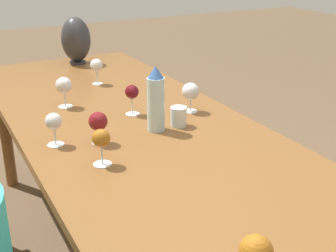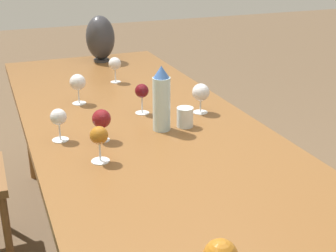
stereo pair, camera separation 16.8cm
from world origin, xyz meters
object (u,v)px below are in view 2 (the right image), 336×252
at_px(water_tumbler, 185,117).
at_px(wine_glass_3, 101,119).
at_px(vase, 100,38).
at_px(wine_glass_1, 78,83).
at_px(wine_glass_7, 201,93).
at_px(water_bottle, 161,99).
at_px(wine_glass_6, 99,137).
at_px(wine_glass_0, 58,118).
at_px(wine_glass_2, 115,64).
at_px(wine_glass_5, 142,92).

relative_size(water_tumbler, wine_glass_3, 0.65).
height_order(vase, wine_glass_3, vase).
bearing_deg(wine_glass_1, wine_glass_7, -123.96).
bearing_deg(water_bottle, water_tumbler, -91.57).
xyz_separation_m(vase, wine_glass_6, (-1.40, 0.36, -0.05)).
relative_size(water_tumbler, vase, 0.29).
bearing_deg(wine_glass_1, wine_glass_0, 158.82).
xyz_separation_m(wine_glass_1, wine_glass_7, (-0.32, -0.48, -0.01)).
bearing_deg(water_bottle, wine_glass_1, 29.04).
relative_size(wine_glass_0, wine_glass_7, 0.96).
relative_size(water_bottle, wine_glass_2, 1.95).
distance_m(wine_glass_5, wine_glass_6, 0.50).
height_order(water_tumbler, wine_glass_0, wine_glass_0).
height_order(water_tumbler, vase, vase).
bearing_deg(wine_glass_6, vase, -14.28).
bearing_deg(wine_glass_2, water_bottle, 179.37).
bearing_deg(wine_glass_3, wine_glass_2, -19.36).
height_order(water_bottle, wine_glass_5, water_bottle).
distance_m(water_bottle, wine_glass_3, 0.26).
xyz_separation_m(wine_glass_0, wine_glass_1, (0.40, -0.16, 0.01)).
bearing_deg(water_bottle, wine_glass_2, -0.63).
height_order(wine_glass_1, wine_glass_7, wine_glass_1).
height_order(wine_glass_1, wine_glass_5, wine_glass_1).
height_order(wine_glass_0, wine_glass_5, wine_glass_5).
relative_size(vase, wine_glass_0, 2.22).
height_order(vase, wine_glass_2, vase).
bearing_deg(wine_glass_5, wine_glass_0, 113.27).
xyz_separation_m(wine_glass_2, wine_glass_3, (-0.74, 0.26, -0.01)).
height_order(wine_glass_3, wine_glass_5, wine_glass_5).
xyz_separation_m(wine_glass_3, wine_glass_6, (-0.18, 0.05, 0.01)).
bearing_deg(wine_glass_3, wine_glass_0, 67.94).
relative_size(water_bottle, wine_glass_5, 1.98).
bearing_deg(wine_glass_6, water_tumbler, -64.74).
relative_size(wine_glass_1, wine_glass_2, 1.04).
height_order(water_bottle, wine_glass_0, water_bottle).
height_order(wine_glass_0, wine_glass_3, wine_glass_0).
xyz_separation_m(wine_glass_1, wine_glass_5, (-0.24, -0.24, -0.00)).
bearing_deg(water_bottle, wine_glass_7, -62.22).
height_order(water_tumbler, wine_glass_6, wine_glass_6).
height_order(wine_glass_0, wine_glass_6, wine_glass_6).
bearing_deg(vase, wine_glass_7, -170.46).
distance_m(water_bottle, water_tumbler, 0.14).
bearing_deg(vase, wine_glass_5, 176.34).
bearing_deg(wine_glass_7, wine_glass_0, 97.14).
height_order(water_bottle, wine_glass_1, water_bottle).
bearing_deg(wine_glass_2, wine_glass_3, 160.64).
relative_size(vase, wine_glass_6, 2.18).
relative_size(wine_glass_3, wine_glass_7, 0.94).
bearing_deg(wine_glass_7, wine_glass_3, 106.24).
bearing_deg(wine_glass_0, water_bottle, -96.05).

